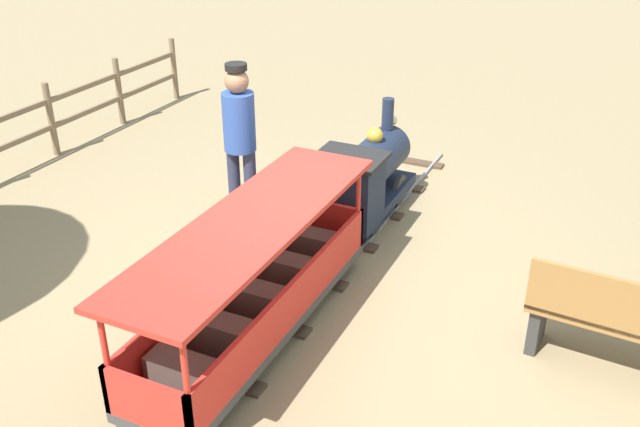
{
  "coord_description": "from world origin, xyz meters",
  "views": [
    {
      "loc": [
        2.27,
        -4.59,
        3.26
      ],
      "look_at": [
        0.0,
        0.2,
        0.55
      ],
      "focal_mm": 39.4,
      "sensor_mm": 36.0,
      "label": 1
    }
  ],
  "objects_px": {
    "conductor_person": "(240,134)",
    "park_bench": "(625,324)",
    "locomotive": "(365,176)",
    "passenger_car": "(256,291)"
  },
  "relations": [
    {
      "from": "conductor_person",
      "to": "park_bench",
      "type": "distance_m",
      "value": 3.63
    },
    {
      "from": "park_bench",
      "to": "locomotive",
      "type": "bearing_deg",
      "value": 150.71
    },
    {
      "from": "conductor_person",
      "to": "park_bench",
      "type": "bearing_deg",
      "value": -12.76
    },
    {
      "from": "conductor_person",
      "to": "park_bench",
      "type": "xyz_separation_m",
      "value": [
        3.5,
        -0.79,
        -0.54
      ]
    },
    {
      "from": "locomotive",
      "to": "park_bench",
      "type": "relative_size",
      "value": 1.09
    },
    {
      "from": "locomotive",
      "to": "park_bench",
      "type": "xyz_separation_m",
      "value": [
        2.47,
        -1.39,
        -0.07
      ]
    },
    {
      "from": "park_bench",
      "to": "passenger_car",
      "type": "bearing_deg",
      "value": -163.46
    },
    {
      "from": "locomotive",
      "to": "conductor_person",
      "type": "distance_m",
      "value": 1.28
    },
    {
      "from": "locomotive",
      "to": "park_bench",
      "type": "height_order",
      "value": "locomotive"
    },
    {
      "from": "locomotive",
      "to": "conductor_person",
      "type": "bearing_deg",
      "value": -150.02
    }
  ]
}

